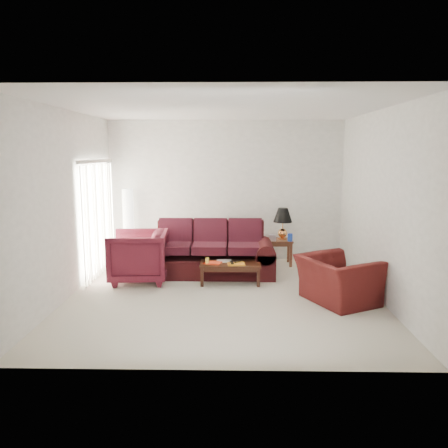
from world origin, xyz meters
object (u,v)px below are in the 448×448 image
armchair_left (139,256)px  floor_lamp (128,225)px  sofa (210,249)px  armchair_right (337,280)px  coffee_table (230,273)px  end_table (280,252)px

armchair_left → floor_lamp: bearing=-164.2°
sofa → armchair_right: bearing=-33.5°
sofa → armchair_left: 1.35m
armchair_left → armchair_right: 3.51m
floor_lamp → coffee_table: size_ratio=1.47×
sofa → armchair_right: size_ratio=2.21×
end_table → sofa: bearing=-150.9°
armchair_left → armchair_right: armchair_left is taller
end_table → floor_lamp: bearing=176.8°
end_table → coffee_table: 1.69m
floor_lamp → armchair_left: size_ratio=1.55×
end_table → armchair_right: (0.65, -2.31, 0.09)m
floor_lamp → armchair_right: 4.61m
sofa → coffee_table: (0.39, -0.54, -0.31)m
end_table → floor_lamp: (-3.21, 0.18, 0.53)m
end_table → armchair_left: bearing=-155.1°
sofa → end_table: 1.65m
sofa → armchair_right: 2.57m
sofa → end_table: (1.42, 0.79, -0.23)m
sofa → end_table: sofa is taller
coffee_table → armchair_right: bearing=-48.8°
end_table → floor_lamp: size_ratio=0.34×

